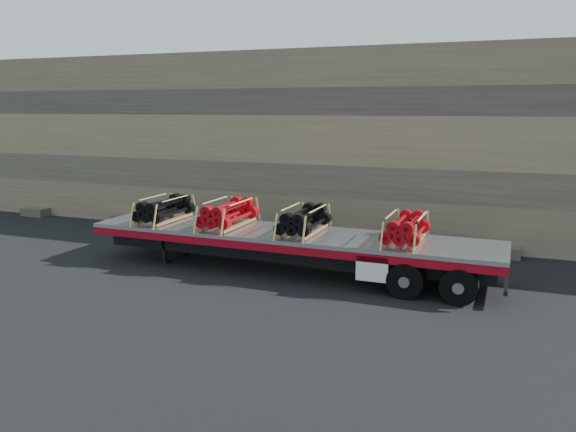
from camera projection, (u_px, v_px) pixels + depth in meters
name	position (u px, v px, depth m)	size (l,w,h in m)	color
ground	(251.00, 273.00, 16.84)	(120.00, 120.00, 0.00)	black
rock_wall	(319.00, 143.00, 22.13)	(44.00, 3.00, 7.00)	#7A6B54
trailer	(287.00, 252.00, 16.87)	(12.44, 2.39, 1.24)	#9FA1A6
bundle_front	(165.00, 210.00, 18.26)	(1.05, 2.10, 0.74)	black
bundle_midfront	(228.00, 214.00, 17.40)	(1.10, 2.20, 0.78)	#A40810
bundle_midrear	(304.00, 221.00, 16.48)	(1.04, 2.09, 0.74)	black
bundle_rear	(406.00, 229.00, 15.39)	(1.03, 2.07, 0.73)	#A40810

